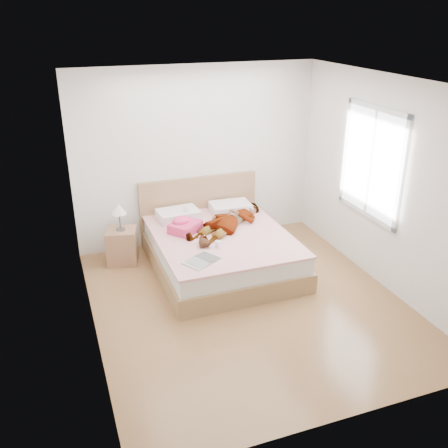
% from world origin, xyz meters
% --- Properties ---
extents(ground, '(4.00, 4.00, 0.00)m').
position_xyz_m(ground, '(0.00, 0.00, 0.00)').
color(ground, '#56321B').
rests_on(ground, ground).
extents(woman, '(1.52, 1.32, 0.20)m').
position_xyz_m(woman, '(0.20, 1.20, 0.61)').
color(woman, white).
rests_on(woman, bed).
extents(hair, '(0.47, 0.55, 0.08)m').
position_xyz_m(hair, '(-0.37, 1.65, 0.55)').
color(hair, black).
rests_on(hair, bed).
extents(phone, '(0.08, 0.09, 0.05)m').
position_xyz_m(phone, '(-0.30, 1.60, 0.68)').
color(phone, silver).
rests_on(phone, bed).
extents(room_shell, '(4.00, 4.00, 4.00)m').
position_xyz_m(room_shell, '(1.77, 0.30, 1.50)').
color(room_shell, white).
rests_on(room_shell, ground).
extents(bed, '(1.80, 2.08, 1.00)m').
position_xyz_m(bed, '(0.00, 1.04, 0.28)').
color(bed, olive).
rests_on(bed, ground).
extents(towel, '(0.51, 0.50, 0.21)m').
position_xyz_m(towel, '(-0.44, 1.21, 0.60)').
color(towel, '#EE407F').
rests_on(towel, bed).
extents(magazine, '(0.51, 0.46, 0.03)m').
position_xyz_m(magazine, '(-0.47, 0.30, 0.52)').
color(magazine, white).
rests_on(magazine, bed).
extents(coffee_mug, '(0.11, 0.08, 0.09)m').
position_xyz_m(coffee_mug, '(-0.17, 0.59, 0.55)').
color(coffee_mug, white).
rests_on(coffee_mug, bed).
extents(plush_toy, '(0.15, 0.22, 0.12)m').
position_xyz_m(plush_toy, '(-0.33, 0.69, 0.57)').
color(plush_toy, black).
rests_on(plush_toy, bed).
extents(nightstand, '(0.49, 0.45, 0.88)m').
position_xyz_m(nightstand, '(-1.24, 1.59, 0.29)').
color(nightstand, '#925F43').
rests_on(nightstand, ground).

